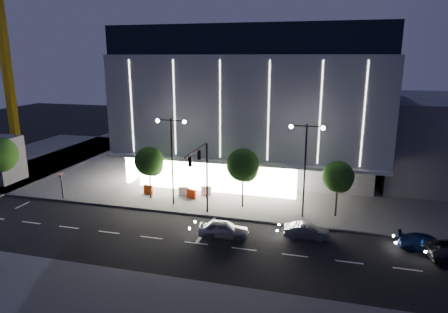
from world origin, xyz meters
TOP-DOWN VIEW (x-y plane):
  - ground at (0.00, 0.00)m, footprint 160.00×160.00m
  - sidewalk_museum at (5.00, 24.00)m, footprint 70.00×40.00m
  - museum at (2.98, 22.31)m, footprint 30.00×25.80m
  - annex_building at (26.00, 24.00)m, footprint 16.00×20.00m
  - traffic_mast at (1.00, 3.34)m, footprint 0.33×5.89m
  - street_lamp_west at (-3.00, 6.00)m, footprint 3.16×0.36m
  - street_lamp_east at (10.00, 6.00)m, footprint 3.16×0.36m
  - ped_signal_far at (-15.00, 4.50)m, footprint 0.22×0.24m
  - tower_crane at (-40.92, 28.00)m, footprint 32.00×2.00m
  - tree_left at (-5.97, 7.02)m, footprint 3.02×3.02m
  - tree_mid at (4.03, 7.02)m, footprint 3.25×3.25m
  - tree_right at (13.03, 7.02)m, footprint 2.91×2.91m
  - car_lead at (3.87, 0.17)m, footprint 4.42×2.20m
  - car_second at (10.66, 1.77)m, footprint 3.88×1.54m
  - car_third at (19.90, 1.98)m, footprint 4.41×2.15m
  - barrier_a at (-6.81, 8.15)m, footprint 1.13×0.47m
  - barrier_b at (-2.86, 8.61)m, footprint 1.13×0.47m
  - barrier_c at (-1.78, 8.04)m, footprint 1.12×0.61m
  - barrier_d at (-0.58, 9.45)m, footprint 1.13×0.44m

SIDE VIEW (x-z plane):
  - ground at x=0.00m, z-range 0.00..0.00m
  - sidewalk_museum at x=5.00m, z-range 0.00..0.15m
  - car_third at x=19.90m, z-range 0.00..1.23m
  - car_second at x=10.66m, z-range 0.00..1.25m
  - barrier_a at x=-6.81m, z-range 0.15..1.15m
  - barrier_b at x=-2.86m, z-range 0.15..1.15m
  - barrier_c at x=-1.78m, z-range 0.15..1.15m
  - barrier_d at x=-0.58m, z-range 0.15..1.15m
  - car_lead at x=3.87m, z-range 0.00..1.45m
  - ped_signal_far at x=-15.00m, z-range 0.39..3.39m
  - tree_right at x=13.03m, z-range 1.13..6.64m
  - tree_left at x=-5.97m, z-range 1.17..6.90m
  - tree_mid at x=4.03m, z-range 1.26..7.41m
  - annex_building at x=26.00m, z-range 0.00..10.00m
  - traffic_mast at x=1.00m, z-range 1.49..8.56m
  - street_lamp_west at x=-3.00m, z-range 1.46..10.46m
  - street_lamp_east at x=10.00m, z-range 1.46..10.46m
  - museum at x=2.98m, z-range 0.27..18.27m
  - tower_crane at x=-40.92m, z-range 6.26..34.76m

